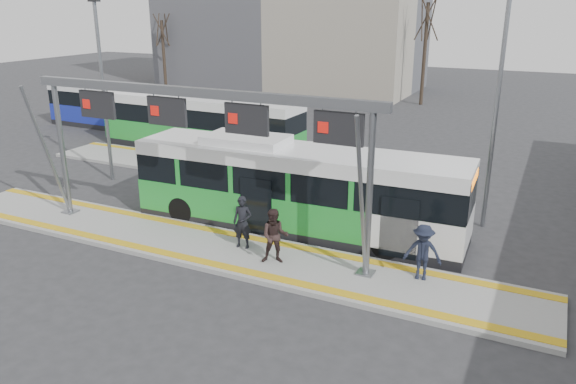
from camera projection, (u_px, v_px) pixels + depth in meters
name	position (u px, v px, depth m)	size (l,w,h in m)	color
ground	(207.00, 249.00, 18.93)	(120.00, 120.00, 0.00)	#2D2D30
platform_main	(207.00, 247.00, 18.91)	(22.00, 3.00, 0.15)	gray
platform_second	(229.00, 171.00, 27.38)	(20.00, 3.00, 0.15)	gray
tactile_main	(206.00, 244.00, 18.88)	(22.00, 2.65, 0.02)	gold
tactile_second	(241.00, 164.00, 28.33)	(20.00, 0.35, 0.02)	gold
gantry	(196.00, 121.00, 17.92)	(13.00, 1.68, 5.20)	slate
hero_bus	(296.00, 189.00, 20.14)	(12.13, 3.00, 3.31)	black
bg_bus_green	(201.00, 124.00, 31.21)	(11.95, 2.79, 2.97)	black
bg_bus_blue	(122.00, 108.00, 36.58)	(10.80, 2.69, 2.80)	black
passenger_a	(243.00, 222.00, 18.42)	(0.65, 0.42, 1.77)	black
passenger_b	(275.00, 236.00, 17.34)	(0.86, 0.67, 1.76)	#2C1F1D
passenger_c	(423.00, 252.00, 16.29)	(1.10, 0.63, 1.70)	black
tree_left	(344.00, 24.00, 46.90)	(1.40, 1.40, 8.18)	#382B21
tree_mid	(427.00, 17.00, 43.50)	(1.40, 1.40, 8.96)	#382B21
tree_far	(162.00, 30.00, 51.90)	(1.40, 1.40, 7.17)	#382B21
lamp_west	(103.00, 88.00, 24.97)	(0.50, 0.25, 8.03)	slate
lamp_east	(497.00, 104.00, 19.37)	(0.50, 0.25, 8.61)	slate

